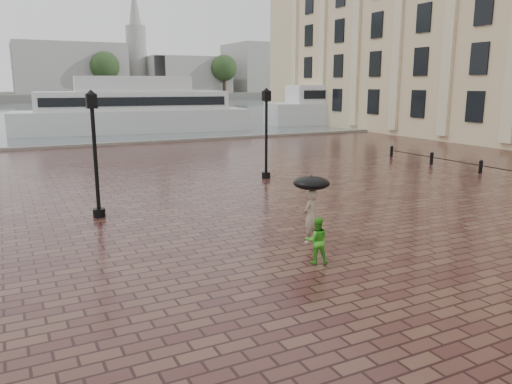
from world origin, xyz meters
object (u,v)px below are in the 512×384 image
at_px(child_pedestrian, 317,240).
at_px(ferry_near, 134,109).
at_px(ferry_far, 374,102).
at_px(street_lamps, 98,138).
at_px(adult_pedestrian, 311,216).

xyz_separation_m(child_pedestrian, ferry_near, (4.57, 39.49, 1.61)).
distance_m(ferry_near, ferry_far, 28.88).
bearing_deg(street_lamps, ferry_far, 34.21).
xyz_separation_m(child_pedestrian, ferry_far, (33.41, 37.94, 1.93)).
bearing_deg(ferry_near, adult_pedestrian, -89.34).
height_order(child_pedestrian, ferry_far, ferry_far).
height_order(adult_pedestrian, ferry_near, ferry_near).
xyz_separation_m(adult_pedestrian, child_pedestrian, (-0.85, -1.62, -0.18)).
bearing_deg(ferry_near, ferry_far, 3.19).
relative_size(child_pedestrian, ferry_near, 0.05).
height_order(adult_pedestrian, ferry_far, ferry_far).
relative_size(adult_pedestrian, child_pedestrian, 1.28).
bearing_deg(child_pedestrian, adult_pedestrian, -94.31).
relative_size(street_lamps, ferry_near, 0.67).
xyz_separation_m(street_lamps, ferry_far, (36.80, 25.02, 0.24)).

